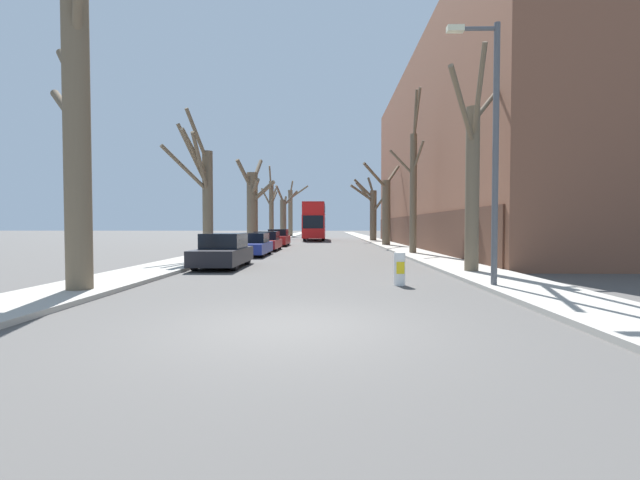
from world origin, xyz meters
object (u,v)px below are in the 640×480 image
(street_tree_left_1, at_px, (204,193))
(traffic_bollard, at_px, (400,269))
(street_tree_right_1, at_px, (413,186))
(parked_car_2, at_px, (267,241))
(double_decker_bus, at_px, (315,220))
(parked_car_0, at_px, (223,251))
(parked_car_3, at_px, (278,238))
(street_tree_left_2, at_px, (253,204))
(street_tree_right_3, at_px, (372,210))
(street_tree_left_0, at_px, (76,137))
(street_tree_left_5, at_px, (291,211))
(lamp_post, at_px, (492,140))
(street_tree_left_4, at_px, (283,216))
(street_tree_right_0, at_px, (473,177))
(street_tree_right_2, at_px, (386,208))
(street_tree_left_3, at_px, (271,209))
(parked_car_1, at_px, (253,245))

(street_tree_left_1, relative_size, traffic_bollard, 7.97)
(street_tree_right_1, distance_m, parked_car_2, 10.87)
(street_tree_right_1, xyz_separation_m, double_decker_bus, (-6.68, 26.04, -1.61))
(parked_car_0, xyz_separation_m, parked_car_3, (0.00, 19.09, 0.02))
(street_tree_left_2, bearing_deg, parked_car_3, 55.01)
(street_tree_right_3, bearing_deg, street_tree_left_0, -106.70)
(street_tree_left_5, relative_size, lamp_post, 1.26)
(lamp_post, bearing_deg, street_tree_left_4, 102.75)
(street_tree_left_0, height_order, double_decker_bus, street_tree_left_0)
(street_tree_right_0, distance_m, street_tree_right_3, 32.32)
(street_tree_right_3, bearing_deg, parked_car_2, -117.44)
(street_tree_left_5, xyz_separation_m, double_decker_bus, (4.43, -17.45, -1.68))
(street_tree_right_2, height_order, parked_car_2, street_tree_right_2)
(street_tree_left_4, bearing_deg, street_tree_left_3, -90.23)
(parked_car_0, bearing_deg, street_tree_right_2, 64.13)
(street_tree_left_0, height_order, parked_car_3, street_tree_left_0)
(parked_car_1, bearing_deg, lamp_post, -55.83)
(street_tree_left_4, distance_m, street_tree_right_1, 34.26)
(street_tree_left_1, xyz_separation_m, street_tree_right_0, (11.40, -6.81, -0.01))
(street_tree_left_2, height_order, street_tree_right_0, street_tree_left_2)
(parked_car_2, bearing_deg, street_tree_right_0, -57.61)
(street_tree_left_2, relative_size, traffic_bollard, 7.96)
(street_tree_right_3, bearing_deg, street_tree_left_1, -113.65)
(parked_car_1, bearing_deg, street_tree_left_3, 94.88)
(street_tree_right_0, height_order, street_tree_right_1, street_tree_right_1)
(parked_car_0, bearing_deg, street_tree_right_0, -14.58)
(street_tree_left_3, xyz_separation_m, lamp_post, (10.52, -34.38, 0.40))
(street_tree_left_1, relative_size, parked_car_1, 1.69)
(street_tree_left_1, relative_size, street_tree_right_0, 1.01)
(street_tree_right_1, height_order, double_decker_bus, street_tree_right_1)
(parked_car_1, xyz_separation_m, parked_car_3, (0.00, 12.24, 0.06))
(street_tree_right_3, relative_size, parked_car_1, 1.63)
(street_tree_left_2, relative_size, street_tree_right_0, 1.00)
(street_tree_left_4, xyz_separation_m, parked_car_2, (1.80, -28.02, -2.45))
(street_tree_left_5, relative_size, parked_car_1, 2.02)
(street_tree_right_0, bearing_deg, lamp_post, -100.97)
(street_tree_left_0, distance_m, parked_car_1, 14.29)
(street_tree_left_2, relative_size, parked_car_2, 1.72)
(traffic_bollard, bearing_deg, lamp_post, -16.74)
(street_tree_left_4, bearing_deg, street_tree_left_1, -90.39)
(street_tree_left_3, bearing_deg, parked_car_3, -78.85)
(street_tree_left_0, relative_size, street_tree_left_3, 1.01)
(parked_car_3, bearing_deg, street_tree_right_1, -50.06)
(street_tree_left_4, xyz_separation_m, street_tree_right_2, (10.99, -21.38, 0.15))
(street_tree_left_4, bearing_deg, parked_car_1, -86.93)
(street_tree_right_3, relative_size, parked_car_2, 1.65)
(street_tree_left_2, bearing_deg, street_tree_right_1, -38.08)
(street_tree_left_1, distance_m, parked_car_2, 8.65)
(street_tree_left_5, relative_size, street_tree_right_1, 0.95)
(street_tree_left_3, height_order, lamp_post, street_tree_left_3)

